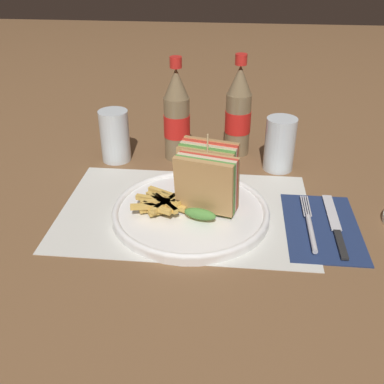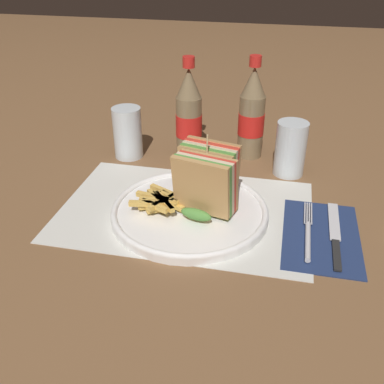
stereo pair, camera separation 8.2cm
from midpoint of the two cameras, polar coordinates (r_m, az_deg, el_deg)
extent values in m
plane|color=brown|center=(0.81, -2.61, -3.69)|extent=(4.00, 4.00, 0.00)
cube|color=silver|center=(0.84, -3.62, -2.46)|extent=(0.46, 0.31, 0.00)
cylinder|color=white|center=(0.82, -3.00, -2.77)|extent=(0.29, 0.29, 0.01)
torus|color=white|center=(0.82, -3.01, -2.36)|extent=(0.29, 0.29, 0.01)
cube|color=tan|center=(0.77, -1.59, 0.53)|extent=(0.11, 0.05, 0.11)
cube|color=#518E3D|center=(0.78, -1.33, 0.79)|extent=(0.11, 0.05, 0.11)
cube|color=beige|center=(0.78, -1.08, 1.04)|extent=(0.11, 0.05, 0.11)
cube|color=red|center=(0.79, -0.83, 1.29)|extent=(0.11, 0.05, 0.11)
cube|color=tan|center=(0.80, -0.60, 1.54)|extent=(0.11, 0.05, 0.11)
ellipsoid|color=#518E3D|center=(0.78, -2.00, -2.91)|extent=(0.06, 0.03, 0.02)
cube|color=tan|center=(0.80, -1.44, 1.68)|extent=(0.11, 0.05, 0.11)
cube|color=#518E3D|center=(0.81, -1.20, 2.06)|extent=(0.11, 0.05, 0.11)
cube|color=beige|center=(0.82, -0.97, 2.43)|extent=(0.11, 0.05, 0.11)
cube|color=red|center=(0.83, -0.73, 2.80)|extent=(0.11, 0.05, 0.11)
cube|color=tan|center=(0.83, -0.50, 3.16)|extent=(0.11, 0.05, 0.11)
ellipsoid|color=#518E3D|center=(0.82, -1.53, -0.90)|extent=(0.06, 0.03, 0.02)
cylinder|color=tan|center=(0.79, -1.03, 2.77)|extent=(0.00, 0.00, 0.14)
cube|color=gold|center=(0.82, -6.57, -1.37)|extent=(0.07, 0.02, 0.01)
cube|color=gold|center=(0.81, -7.07, -2.08)|extent=(0.04, 0.04, 0.01)
cube|color=gold|center=(0.82, -5.90, -1.67)|extent=(0.07, 0.04, 0.01)
cube|color=gold|center=(0.81, -7.10, -1.93)|extent=(0.07, 0.04, 0.01)
cube|color=gold|center=(0.80, -6.05, -2.29)|extent=(0.07, 0.04, 0.01)
cube|color=gold|center=(0.83, -6.46, -0.24)|extent=(0.06, 0.04, 0.01)
cube|color=gold|center=(0.80, -5.44, -1.60)|extent=(0.05, 0.04, 0.01)
cube|color=gold|center=(0.79, -7.46, -2.13)|extent=(0.06, 0.03, 0.01)
cube|color=gold|center=(0.82, -5.61, -0.94)|extent=(0.05, 0.04, 0.01)
cube|color=gold|center=(0.81, -6.34, -1.31)|extent=(0.05, 0.06, 0.01)
cube|color=gold|center=(0.80, -6.22, -1.53)|extent=(0.05, 0.06, 0.01)
cube|color=gold|center=(0.80, -6.42, -1.66)|extent=(0.04, 0.07, 0.01)
cube|color=gold|center=(0.82, -7.40, -1.08)|extent=(0.05, 0.05, 0.01)
cube|color=gold|center=(0.80, -8.98, -1.93)|extent=(0.05, 0.02, 0.01)
cube|color=gold|center=(0.82, -7.52, -1.04)|extent=(0.08, 0.02, 0.01)
cube|color=gold|center=(0.81, -7.58, -1.40)|extent=(0.05, 0.02, 0.01)
cube|color=navy|center=(0.82, 13.40, -4.22)|extent=(0.13, 0.21, 0.00)
cylinder|color=silver|center=(0.78, 12.06, -5.21)|extent=(0.01, 0.11, 0.01)
cylinder|color=silver|center=(0.86, 11.23, -1.80)|extent=(0.00, 0.07, 0.00)
cylinder|color=silver|center=(0.86, 11.50, -1.81)|extent=(0.00, 0.07, 0.00)
cylinder|color=silver|center=(0.86, 11.76, -1.83)|extent=(0.00, 0.07, 0.00)
cylinder|color=silver|center=(0.86, 12.03, -1.84)|extent=(0.00, 0.07, 0.00)
cube|color=black|center=(0.77, 15.52, -6.53)|extent=(0.01, 0.08, 0.00)
cube|color=silver|center=(0.85, 14.70, -2.56)|extent=(0.02, 0.12, 0.00)
cylinder|color=#7A6647|center=(1.02, -4.26, 8.03)|extent=(0.06, 0.06, 0.14)
cylinder|color=red|center=(1.01, -4.28, 8.40)|extent=(0.06, 0.06, 0.05)
cone|color=#7A6647|center=(0.98, -4.49, 13.61)|extent=(0.05, 0.05, 0.06)
cylinder|color=red|center=(0.97, -4.60, 16.08)|extent=(0.03, 0.03, 0.02)
cylinder|color=#7A6647|center=(1.04, 3.55, 8.54)|extent=(0.06, 0.06, 0.14)
cylinder|color=red|center=(1.03, 3.56, 8.91)|extent=(0.06, 0.06, 0.05)
cone|color=#7A6647|center=(1.00, 3.74, 14.02)|extent=(0.05, 0.05, 0.06)
cylinder|color=red|center=(0.99, 3.83, 16.43)|extent=(0.03, 0.03, 0.02)
cylinder|color=silver|center=(0.98, 8.74, 5.97)|extent=(0.07, 0.07, 0.12)
cylinder|color=black|center=(0.99, 8.57, 3.99)|extent=(0.06, 0.06, 0.04)
cylinder|color=silver|center=(1.03, -12.06, 6.93)|extent=(0.07, 0.07, 0.12)
camera|label=1|loc=(0.04, -92.86, -1.68)|focal=42.00mm
camera|label=2|loc=(0.04, 87.14, 1.68)|focal=42.00mm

